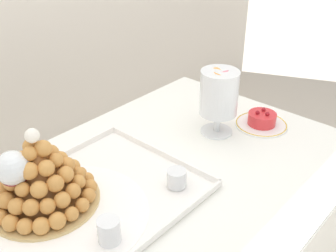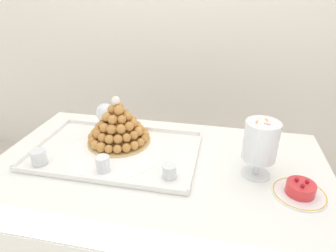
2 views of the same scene
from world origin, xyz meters
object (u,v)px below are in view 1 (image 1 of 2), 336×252
Objects in this scene: croquembouche at (40,177)px; wine_glass at (13,170)px; fruit_tart_plate at (262,121)px; serving_tray at (69,214)px; macaron_goblet at (219,94)px; dessert_cup_mid_left at (109,231)px; dessert_cup_centre at (177,179)px.

croquembouche reaches higher than wine_glass.
croquembouche is at bearing 164.13° from fruit_tart_plate.
serving_tray is 0.58m from macaron_goblet.
dessert_cup_mid_left is at bearing -178.57° from fruit_tart_plate.
dessert_cup_centre is 0.45m from fruit_tart_plate.
serving_tray is at bearing 153.69° from dessert_cup_centre.
dessert_cup_centre is (0.25, 0.02, -0.01)m from dessert_cup_mid_left.
serving_tray is 0.12m from croquembouche.
dessert_cup_centre is at bearing -26.31° from serving_tray.
croquembouche is 0.07m from wine_glass.
fruit_tart_plate reaches higher than serving_tray.
macaron_goblet is (0.56, 0.11, 0.10)m from dessert_cup_mid_left.
wine_glass is at bearing 164.61° from fruit_tart_plate.
serving_tray is 0.29m from dessert_cup_centre.
croquembouche reaches higher than dessert_cup_centre.
wine_glass is (-0.07, 0.09, 0.13)m from serving_tray.
wine_glass is at bearing 170.94° from croquembouche.
dessert_cup_centre is at bearing -33.29° from wine_glass.
croquembouche is 1.24× the size of macaron_goblet.
dessert_cup_centre is 0.30× the size of fruit_tart_plate.
croquembouche is at bearing -9.06° from wine_glass.
fruit_tart_plate is 0.98× the size of wine_glass.
macaron_goblet reaches higher than fruit_tart_plate.
wine_glass reaches higher than fruit_tart_plate.
serving_tray is 0.17m from wine_glass.
croquembouche is 0.59m from macaron_goblet.
serving_tray is at bearing -50.93° from wine_glass.
wine_glass is (-0.63, 0.12, -0.01)m from macaron_goblet.
croquembouche is 0.23m from dessert_cup_mid_left.
serving_tray is 0.71m from fruit_tart_plate.
wine_glass is at bearing 108.71° from dessert_cup_mid_left.
dessert_cup_mid_left is 0.69m from fruit_tart_plate.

